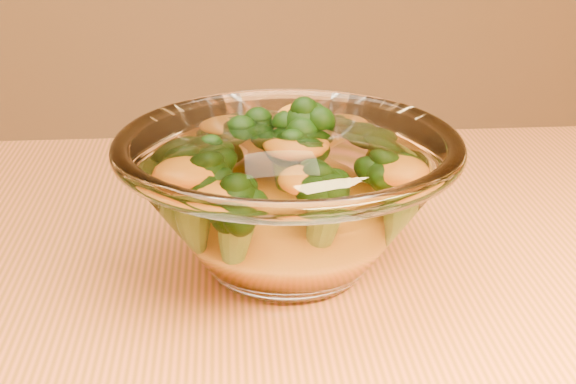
{
  "coord_description": "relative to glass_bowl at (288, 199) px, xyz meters",
  "views": [
    {
      "loc": [
        -0.14,
        -0.37,
        1.01
      ],
      "look_at": [
        -0.1,
        0.11,
        0.81
      ],
      "focal_mm": 50.0,
      "sensor_mm": 36.0,
      "label": 1
    }
  ],
  "objects": [
    {
      "name": "broccoli_heap",
      "position": [
        -0.01,
        0.02,
        0.01
      ],
      "size": [
        0.16,
        0.15,
        0.08
      ],
      "color": "black",
      "rests_on": "cheese_sauce"
    },
    {
      "name": "cheese_sauce",
      "position": [
        0.0,
        0.0,
        -0.02
      ],
      "size": [
        0.11,
        0.11,
        0.03
      ],
      "primitive_type": "ellipsoid",
      "color": "orange",
      "rests_on": "glass_bowl"
    },
    {
      "name": "glass_bowl",
      "position": [
        0.0,
        0.0,
        0.0
      ],
      "size": [
        0.23,
        0.23,
        0.1
      ],
      "color": "white",
      "rests_on": "table"
    }
  ]
}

